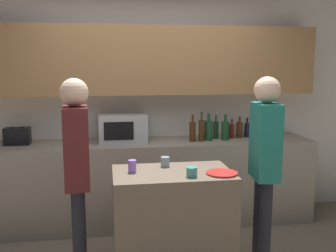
% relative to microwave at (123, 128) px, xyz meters
% --- Properties ---
extents(back_wall, '(6.40, 0.40, 2.70)m').
position_rel_microwave_xyz_m(back_wall, '(0.32, 0.22, 0.45)').
color(back_wall, silver).
rests_on(back_wall, ground_plane).
extents(back_counter, '(3.60, 0.62, 0.94)m').
position_rel_microwave_xyz_m(back_counter, '(0.32, -0.06, -0.62)').
color(back_counter, gray).
rests_on(back_counter, ground_plane).
extents(kitchen_island, '(1.00, 0.62, 0.89)m').
position_rel_microwave_xyz_m(kitchen_island, '(0.37, -1.14, -0.64)').
color(kitchen_island, brown).
rests_on(kitchen_island, ground_plane).
extents(microwave, '(0.52, 0.39, 0.30)m').
position_rel_microwave_xyz_m(microwave, '(0.00, 0.00, 0.00)').
color(microwave, '#B7BABC').
rests_on(microwave, back_counter).
extents(toaster, '(0.26, 0.16, 0.18)m').
position_rel_microwave_xyz_m(toaster, '(-1.12, 0.00, -0.06)').
color(toaster, black).
rests_on(toaster, back_counter).
extents(potted_plant, '(0.14, 0.14, 0.39)m').
position_rel_microwave_xyz_m(potted_plant, '(1.64, 0.00, 0.05)').
color(potted_plant, silver).
rests_on(potted_plant, back_counter).
extents(bottle_0, '(0.07, 0.07, 0.30)m').
position_rel_microwave_xyz_m(bottle_0, '(0.76, -0.11, -0.04)').
color(bottle_0, '#472814').
rests_on(bottle_0, back_counter).
extents(bottle_1, '(0.06, 0.06, 0.33)m').
position_rel_microwave_xyz_m(bottle_1, '(0.86, -0.12, -0.02)').
color(bottle_1, '#472814').
rests_on(bottle_1, back_counter).
extents(bottle_2, '(0.09, 0.09, 0.31)m').
position_rel_microwave_xyz_m(bottle_2, '(0.95, -0.09, -0.03)').
color(bottle_2, '#194723').
rests_on(bottle_2, back_counter).
extents(bottle_3, '(0.07, 0.07, 0.27)m').
position_rel_microwave_xyz_m(bottle_3, '(1.07, 0.03, -0.05)').
color(bottle_3, '#194723').
rests_on(bottle_3, back_counter).
extents(bottle_4, '(0.09, 0.09, 0.29)m').
position_rel_microwave_xyz_m(bottle_4, '(1.14, -0.09, -0.04)').
color(bottle_4, '#194723').
rests_on(bottle_4, back_counter).
extents(bottle_5, '(0.06, 0.06, 0.23)m').
position_rel_microwave_xyz_m(bottle_5, '(1.25, 0.01, -0.06)').
color(bottle_5, maroon).
rests_on(bottle_5, back_counter).
extents(bottle_6, '(0.08, 0.08, 0.25)m').
position_rel_microwave_xyz_m(bottle_6, '(1.35, 0.03, -0.05)').
color(bottle_6, '#472814').
rests_on(bottle_6, back_counter).
extents(bottle_7, '(0.07, 0.07, 0.23)m').
position_rel_microwave_xyz_m(bottle_7, '(1.46, 0.06, -0.06)').
color(bottle_7, black).
rests_on(bottle_7, back_counter).
extents(plate_on_island, '(0.26, 0.26, 0.01)m').
position_rel_microwave_xyz_m(plate_on_island, '(0.76, -1.27, -0.19)').
color(plate_on_island, red).
rests_on(plate_on_island, kitchen_island).
extents(cup_0, '(0.08, 0.08, 0.09)m').
position_rel_microwave_xyz_m(cup_0, '(0.33, -0.96, -0.16)').
color(cup_0, '#849EA4').
rests_on(cup_0, kitchen_island).
extents(cup_1, '(0.09, 0.09, 0.08)m').
position_rel_microwave_xyz_m(cup_1, '(0.49, -1.31, -0.16)').
color(cup_1, teal).
rests_on(cup_1, kitchen_island).
extents(cup_2, '(0.07, 0.07, 0.10)m').
position_rel_microwave_xyz_m(cup_2, '(0.03, -1.10, -0.15)').
color(cup_2, '#9D73E0').
rests_on(cup_2, kitchen_island).
extents(person_left, '(0.22, 0.35, 1.68)m').
position_rel_microwave_xyz_m(person_left, '(-0.41, -1.20, -0.09)').
color(person_left, black).
rests_on(person_left, ground_plane).
extents(person_center, '(0.22, 0.36, 1.68)m').
position_rel_microwave_xyz_m(person_center, '(1.15, -1.21, -0.08)').
color(person_center, black).
rests_on(person_center, ground_plane).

